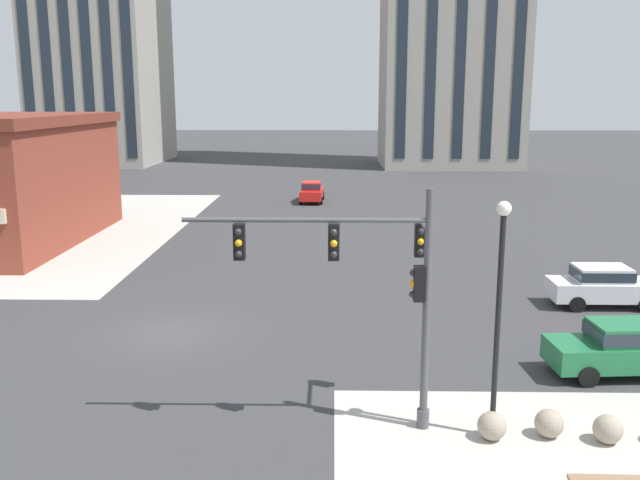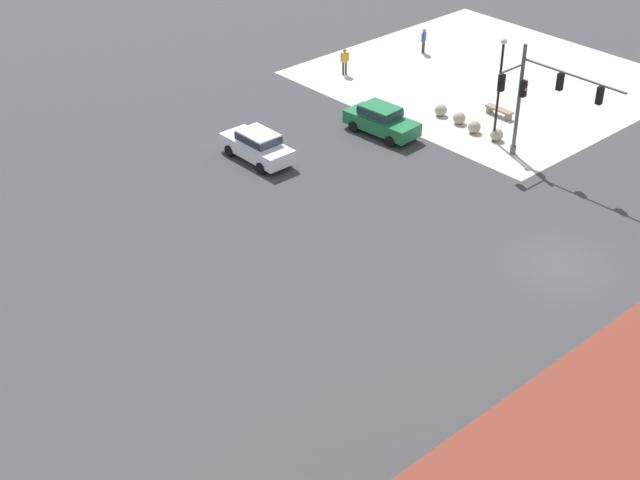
{
  "view_description": "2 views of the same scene",
  "coord_description": "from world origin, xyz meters",
  "px_view_note": "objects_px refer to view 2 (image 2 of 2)",
  "views": [
    {
      "loc": [
        5.95,
        -23.79,
        8.42
      ],
      "look_at": [
        5.44,
        2.27,
        3.01
      ],
      "focal_mm": 38.51,
      "sensor_mm": 36.0,
      "label": 1
    },
    {
      "loc": [
        -19.18,
        31.91,
        23.66
      ],
      "look_at": [
        5.34,
        9.68,
        2.91
      ],
      "focal_mm": 53.53,
      "sensor_mm": 36.0,
      "label": 2
    }
  ],
  "objects_px": {
    "car_main_northbound_far": "(381,119)",
    "traffic_signal_main": "(537,94)",
    "pedestrian_at_curb": "(345,60)",
    "car_main_southbound_far": "(258,145)",
    "bollard_sphere_curb_c": "(459,118)",
    "street_lamp_corner_near": "(500,79)",
    "bollard_sphere_curb_b": "(474,127)",
    "bench_near_signal": "(499,111)",
    "bollard_sphere_curb_a": "(497,135)",
    "bollard_sphere_curb_d": "(441,110)",
    "pedestrian_near_bench": "(424,39)"
  },
  "relations": [
    {
      "from": "car_main_northbound_far",
      "to": "traffic_signal_main",
      "type": "bearing_deg",
      "value": -156.44
    },
    {
      "from": "pedestrian_at_curb",
      "to": "car_main_southbound_far",
      "type": "bearing_deg",
      "value": 115.56
    },
    {
      "from": "pedestrian_at_curb",
      "to": "car_main_southbound_far",
      "type": "relative_size",
      "value": 0.4
    },
    {
      "from": "bollard_sphere_curb_c",
      "to": "street_lamp_corner_near",
      "type": "height_order",
      "value": "street_lamp_corner_near"
    },
    {
      "from": "traffic_signal_main",
      "to": "bollard_sphere_curb_b",
      "type": "bearing_deg",
      "value": -8.69
    },
    {
      "from": "bench_near_signal",
      "to": "car_main_northbound_far",
      "type": "bearing_deg",
      "value": 66.56
    },
    {
      "from": "traffic_signal_main",
      "to": "bollard_sphere_curb_a",
      "type": "bearing_deg",
      "value": -16.26
    },
    {
      "from": "bollard_sphere_curb_a",
      "to": "street_lamp_corner_near",
      "type": "bearing_deg",
      "value": 74.76
    },
    {
      "from": "bollard_sphere_curb_a",
      "to": "bollard_sphere_curb_c",
      "type": "bearing_deg",
      "value": -2.34
    },
    {
      "from": "bollard_sphere_curb_d",
      "to": "bench_near_signal",
      "type": "distance_m",
      "value": 3.43
    },
    {
      "from": "bollard_sphere_curb_c",
      "to": "bollard_sphere_curb_b",
      "type": "bearing_deg",
      "value": 168.28
    },
    {
      "from": "bollard_sphere_curb_a",
      "to": "pedestrian_at_curb",
      "type": "relative_size",
      "value": 0.41
    },
    {
      "from": "bollard_sphere_curb_c",
      "to": "pedestrian_near_bench",
      "type": "height_order",
      "value": "pedestrian_near_bench"
    },
    {
      "from": "bench_near_signal",
      "to": "pedestrian_at_curb",
      "type": "height_order",
      "value": "pedestrian_at_curb"
    },
    {
      "from": "pedestrian_near_bench",
      "to": "bollard_sphere_curb_c",
      "type": "bearing_deg",
      "value": 143.15
    },
    {
      "from": "bollard_sphere_curb_a",
      "to": "pedestrian_near_bench",
      "type": "height_order",
      "value": "pedestrian_near_bench"
    },
    {
      "from": "car_main_southbound_far",
      "to": "bollard_sphere_curb_a",
      "type": "bearing_deg",
      "value": -121.87
    },
    {
      "from": "bollard_sphere_curb_b",
      "to": "car_main_northbound_far",
      "type": "xyz_separation_m",
      "value": [
        3.46,
        4.05,
        0.55
      ]
    },
    {
      "from": "bench_near_signal",
      "to": "car_main_southbound_far",
      "type": "xyz_separation_m",
      "value": [
        5.14,
        14.09,
        0.59
      ]
    },
    {
      "from": "street_lamp_corner_near",
      "to": "traffic_signal_main",
      "type": "bearing_deg",
      "value": 167.37
    },
    {
      "from": "bollard_sphere_curb_a",
      "to": "street_lamp_corner_near",
      "type": "relative_size",
      "value": 0.12
    },
    {
      "from": "bollard_sphere_curb_a",
      "to": "car_main_southbound_far",
      "type": "xyz_separation_m",
      "value": [
        7.1,
        11.42,
        0.55
      ]
    },
    {
      "from": "bollard_sphere_curb_a",
      "to": "pedestrian_near_bench",
      "type": "distance_m",
      "value": 13.79
    },
    {
      "from": "bench_near_signal",
      "to": "pedestrian_at_curb",
      "type": "distance_m",
      "value": 11.04
    },
    {
      "from": "traffic_signal_main",
      "to": "bollard_sphere_curb_b",
      "type": "xyz_separation_m",
      "value": [
        4.31,
        -0.66,
        -3.57
      ]
    },
    {
      "from": "bollard_sphere_curb_d",
      "to": "car_main_northbound_far",
      "type": "height_order",
      "value": "car_main_northbound_far"
    },
    {
      "from": "bollard_sphere_curb_a",
      "to": "bollard_sphere_curb_d",
      "type": "xyz_separation_m",
      "value": [
        4.3,
        -0.15,
        0.0
      ]
    },
    {
      "from": "car_main_northbound_far",
      "to": "bollard_sphere_curb_c",
      "type": "bearing_deg",
      "value": -115.84
    },
    {
      "from": "bollard_sphere_curb_d",
      "to": "street_lamp_corner_near",
      "type": "bearing_deg",
      "value": 175.53
    },
    {
      "from": "pedestrian_near_bench",
      "to": "car_main_southbound_far",
      "type": "distance_m",
      "value": 18.96
    },
    {
      "from": "traffic_signal_main",
      "to": "pedestrian_near_bench",
      "type": "distance_m",
      "value": 16.91
    },
    {
      "from": "bollard_sphere_curb_d",
      "to": "car_main_southbound_far",
      "type": "bearing_deg",
      "value": 76.38
    },
    {
      "from": "traffic_signal_main",
      "to": "bollard_sphere_curb_c",
      "type": "distance_m",
      "value": 6.77
    },
    {
      "from": "bollard_sphere_curb_b",
      "to": "bench_near_signal",
      "type": "distance_m",
      "value": 2.87
    },
    {
      "from": "bollard_sphere_curb_a",
      "to": "street_lamp_corner_near",
      "type": "height_order",
      "value": "street_lamp_corner_near"
    },
    {
      "from": "bollard_sphere_curb_a",
      "to": "street_lamp_corner_near",
      "type": "distance_m",
      "value": 3.37
    },
    {
      "from": "bollard_sphere_curb_d",
      "to": "traffic_signal_main",
      "type": "bearing_deg",
      "value": 172.19
    },
    {
      "from": "traffic_signal_main",
      "to": "bollard_sphere_curb_d",
      "type": "height_order",
      "value": "traffic_signal_main"
    },
    {
      "from": "street_lamp_corner_near",
      "to": "pedestrian_at_curb",
      "type": "bearing_deg",
      "value": -2.25
    },
    {
      "from": "car_main_northbound_far",
      "to": "car_main_southbound_far",
      "type": "bearing_deg",
      "value": 73.32
    },
    {
      "from": "pedestrian_near_bench",
      "to": "bollard_sphere_curb_d",
      "type": "bearing_deg",
      "value": 138.4
    },
    {
      "from": "pedestrian_near_bench",
      "to": "pedestrian_at_curb",
      "type": "distance_m",
      "value": 6.65
    },
    {
      "from": "bench_near_signal",
      "to": "car_main_southbound_far",
      "type": "height_order",
      "value": "car_main_southbound_far"
    },
    {
      "from": "bollard_sphere_curb_b",
      "to": "pedestrian_near_bench",
      "type": "distance_m",
      "value": 12.63
    },
    {
      "from": "bollard_sphere_curb_c",
      "to": "pedestrian_at_curb",
      "type": "bearing_deg",
      "value": -1.17
    },
    {
      "from": "bench_near_signal",
      "to": "street_lamp_corner_near",
      "type": "bearing_deg",
      "value": 123.84
    },
    {
      "from": "pedestrian_near_bench",
      "to": "car_main_northbound_far",
      "type": "height_order",
      "value": "pedestrian_near_bench"
    },
    {
      "from": "street_lamp_corner_near",
      "to": "car_main_southbound_far",
      "type": "bearing_deg",
      "value": 57.9
    },
    {
      "from": "bollard_sphere_curb_a",
      "to": "car_main_northbound_far",
      "type": "bearing_deg",
      "value": 40.46
    },
    {
      "from": "pedestrian_at_curb",
      "to": "street_lamp_corner_near",
      "type": "relative_size",
      "value": 0.29
    }
  ]
}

